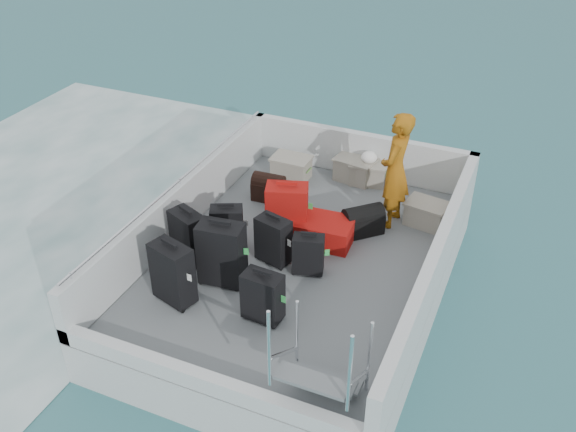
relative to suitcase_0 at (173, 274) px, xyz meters
The scene contains 24 objects.
ground 1.98m from the suitcase_0, 53.47° to the left, with size 160.00×160.00×0.00m, color #184D55.
wake_foam 4.15m from the suitcase_0, 160.05° to the left, with size 10.00×10.00×0.00m, color white.
ferry_hull 1.85m from the suitcase_0, 53.47° to the left, with size 3.60×5.00×0.60m, color silver.
deck 1.75m from the suitcase_0, 53.47° to the left, with size 3.30×4.70×0.02m, color slate.
deck_fittings 1.72m from the suitcase_0, 37.66° to the left, with size 3.60×5.00×0.90m.
suitcase_0 is the anchor object (origin of this frame).
suitcase_1 0.81m from the suitcase_0, 108.63° to the left, with size 0.47×0.27×0.69m, color black.
suitcase_2 1.21m from the suitcase_0, 86.94° to the left, with size 0.42×0.25×0.60m, color black.
suitcase_3 0.64m from the suitcase_0, 56.13° to the left, with size 0.55×0.32×0.83m, color black.
suitcase_4 1.38m from the suitcase_0, 57.00° to the left, with size 0.43×0.25×0.64m, color black.
suitcase_5 1.90m from the suitcase_0, 69.54° to the left, with size 0.55×0.33×0.76m, color #A80D0C.
suitcase_6 1.10m from the suitcase_0, ahead, with size 0.45×0.26×0.62m, color black.
suitcase_7 1.67m from the suitcase_0, 41.75° to the left, with size 0.38×0.22×0.54m, color black.
suitcase_8 2.17m from the suitcase_0, 57.80° to the left, with size 0.54×0.83×0.33m, color #A80D0C.
duffel_0 2.54m from the suitcase_0, 88.94° to the left, with size 0.46×0.30×0.32m, color black, non-canonical shape.
duffel_1 2.31m from the suitcase_0, 77.48° to the left, with size 0.41×0.30×0.32m, color black, non-canonical shape.
duffel_2 2.75m from the suitcase_0, 54.42° to the left, with size 0.54×0.30×0.32m, color black, non-canonical shape.
crate_0 3.24m from the suitcase_0, 88.15° to the left, with size 0.55×0.38×0.33m, color #A19A8C.
crate_1 3.73m from the suitcase_0, 73.86° to the left, with size 0.57×0.39×0.34m, color #A19A8C.
crate_2 3.79m from the suitcase_0, 70.80° to the left, with size 0.53×0.37×0.32m, color #A19A8C.
crate_3 3.64m from the suitcase_0, 49.89° to the left, with size 0.53×0.36×0.32m, color #A19A8C.
yellow_bag 3.88m from the suitcase_0, 53.37° to the left, with size 0.28×0.26×0.22m, color yellow.
white_bag 3.78m from the suitcase_0, 70.80° to the left, with size 0.24×0.24×0.18m, color white.
passenger 3.27m from the suitcase_0, 54.63° to the left, with size 0.61×0.39×1.65m, color orange.
Camera 1 is at (2.53, -6.20, 5.60)m, focal length 40.00 mm.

